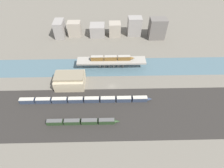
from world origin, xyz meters
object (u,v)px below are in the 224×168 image
object	(u,v)px
train_yard_mid	(86,100)
warehouse_building	(70,80)
train_yard_near	(83,122)
train_on_bridge	(112,58)

from	to	relation	value
train_yard_mid	warehouse_building	xyz separation A→B (m)	(-12.91, 16.97, 3.01)
train_yard_near	train_yard_mid	size ratio (longest dim) A/B	0.50
train_yard_near	warehouse_building	distance (m)	36.96
train_yard_near	warehouse_building	world-z (taller)	warehouse_building
train_yard_mid	train_yard_near	bearing A→B (deg)	-91.15
train_on_bridge	train_yard_mid	bearing A→B (deg)	-117.36
train_on_bridge	train_yard_mid	xyz separation A→B (m)	(-19.43, -37.54, -7.52)
train_on_bridge	train_yard_near	world-z (taller)	train_on_bridge
warehouse_building	train_yard_near	bearing A→B (deg)	-70.06
train_on_bridge	train_yard_near	size ratio (longest dim) A/B	0.78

